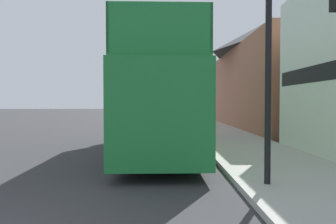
# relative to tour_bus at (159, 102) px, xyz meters

# --- Properties ---
(ground_plane) EXTENTS (144.00, 144.00, 0.00)m
(ground_plane) POSITION_rel_tour_bus_xyz_m (-3.02, 12.17, -1.87)
(ground_plane) COLOR #333335
(sidewalk) EXTENTS (3.35, 108.00, 0.14)m
(sidewalk) POSITION_rel_tour_bus_xyz_m (3.43, 9.17, -1.80)
(sidewalk) COLOR #ADAAA3
(sidewalk) RESTS_ON ground_plane
(brick_terrace_rear) EXTENTS (6.00, 19.83, 8.04)m
(brick_terrace_rear) POSITION_rel_tour_bus_xyz_m (8.10, 12.62, 2.15)
(brick_terrace_rear) COLOR #9E664C
(brick_terrace_rear) RESTS_ON ground_plane
(tour_bus) EXTENTS (2.67, 10.08, 4.17)m
(tour_bus) POSITION_rel_tour_bus_xyz_m (0.00, 0.00, 0.00)
(tour_bus) COLOR #1E7A38
(tour_bus) RESTS_ON ground_plane
(parked_car_ahead_of_bus) EXTENTS (1.87, 4.28, 1.58)m
(parked_car_ahead_of_bus) POSITION_rel_tour_bus_xyz_m (0.65, 7.11, -1.14)
(parked_car_ahead_of_bus) COLOR maroon
(parked_car_ahead_of_bus) RESTS_ON ground_plane
(lamp_post_nearest) EXTENTS (0.35, 0.35, 4.72)m
(lamp_post_nearest) POSITION_rel_tour_bus_xyz_m (2.37, -5.44, 1.52)
(lamp_post_nearest) COLOR black
(lamp_post_nearest) RESTS_ON sidewalk
(lamp_post_second) EXTENTS (0.35, 0.35, 4.93)m
(lamp_post_second) POSITION_rel_tour_bus_xyz_m (2.21, 3.56, 1.65)
(lamp_post_second) COLOR black
(lamp_post_second) RESTS_ON sidewalk
(lamp_post_third) EXTENTS (0.35, 0.35, 4.91)m
(lamp_post_third) POSITION_rel_tour_bus_xyz_m (2.44, 12.55, 1.63)
(lamp_post_third) COLOR black
(lamp_post_third) RESTS_ON sidewalk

